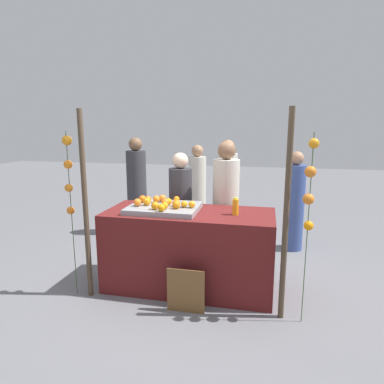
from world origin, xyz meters
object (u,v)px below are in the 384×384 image
orange_0 (137,202)px  vendor_left (181,214)px  stall_counter (189,250)px  orange_1 (165,206)px  vendor_right (225,211)px  chalkboard_sign (186,291)px  juice_bottle (235,207)px

orange_0 → vendor_left: 0.85m
stall_counter → orange_1: orange_1 is taller
orange_1 → vendor_right: 1.00m
vendor_right → vendor_left: bearing=178.4°
vendor_left → vendor_right: size_ratio=0.91×
stall_counter → chalkboard_sign: (0.09, -0.56, -0.23)m
chalkboard_sign → orange_1: bearing=130.2°
stall_counter → vendor_left: size_ratio=1.25×
orange_0 → chalkboard_sign: (0.68, -0.45, -0.80)m
stall_counter → vendor_right: (0.35, 0.60, 0.33)m
vendor_right → juice_bottle: bearing=-73.9°
orange_0 → vendor_left: bearing=66.0°
juice_bottle → vendor_right: (-0.18, 0.63, -0.22)m
juice_bottle → orange_1: bearing=-169.4°
juice_bottle → vendor_left: 1.06m
stall_counter → orange_0: size_ratio=22.01×
chalkboard_sign → vendor_left: 1.32m
vendor_left → vendor_right: (0.61, -0.02, 0.07)m
vendor_right → orange_0: bearing=-142.7°
vendor_left → orange_0: bearing=-114.0°
orange_1 → vendor_right: vendor_right is taller
stall_counter → juice_bottle: bearing=-2.5°
stall_counter → vendor_left: vendor_left is taller
stall_counter → orange_1: 0.63m
juice_bottle → vendor_right: size_ratio=0.11×
juice_bottle → chalkboard_sign: (-0.44, -0.53, -0.78)m
orange_0 → chalkboard_sign: orange_0 is taller
orange_1 → vendor_right: (0.59, 0.77, -0.23)m
orange_0 → orange_1: bearing=-9.8°
vendor_left → chalkboard_sign: bearing=-73.4°
stall_counter → orange_1: bearing=-145.2°
vendor_right → orange_1: bearing=-127.3°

